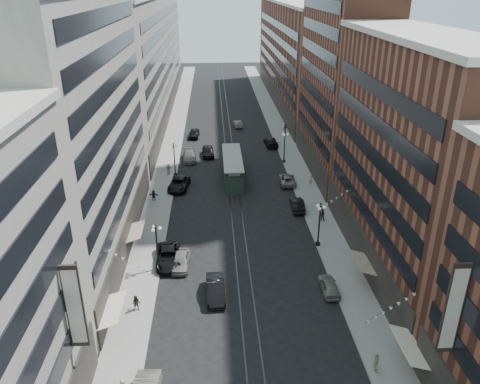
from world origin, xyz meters
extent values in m
plane|color=black|center=(0.00, 60.00, 0.00)|extent=(220.00, 220.00, 0.00)
cube|color=gray|center=(-11.00, 70.00, 0.07)|extent=(4.00, 180.00, 0.15)
cube|color=gray|center=(11.00, 70.00, 0.07)|extent=(4.00, 180.00, 0.15)
cube|color=#2D2D33|center=(-0.70, 70.00, 0.01)|extent=(0.12, 180.00, 0.02)
cube|color=#2D2D33|center=(0.70, 70.00, 0.01)|extent=(0.12, 180.00, 0.02)
cube|color=gray|center=(-17.00, 33.00, 14.00)|extent=(8.00, 36.00, 28.00)
cube|color=gray|center=(-17.00, 96.00, 13.00)|extent=(8.00, 90.00, 26.00)
cube|color=brown|center=(17.00, 28.00, 12.00)|extent=(8.00, 30.00, 24.00)
cube|color=brown|center=(17.00, 56.00, 21.00)|extent=(8.00, 26.00, 42.00)
cube|color=brown|center=(17.00, 105.00, 12.00)|extent=(8.00, 72.00, 24.00)
cylinder|color=black|center=(-9.20, 28.00, 0.30)|extent=(0.56, 0.56, 0.30)
cylinder|color=black|center=(-9.20, 28.00, 2.75)|extent=(0.18, 0.18, 5.20)
sphere|color=black|center=(-9.20, 28.00, 5.55)|extent=(0.24, 0.24, 0.24)
sphere|color=white|center=(-8.75, 28.00, 5.15)|extent=(0.36, 0.36, 0.36)
sphere|color=white|center=(-9.42, 28.39, 5.15)|extent=(0.36, 0.36, 0.36)
sphere|color=white|center=(-9.42, 27.61, 5.15)|extent=(0.36, 0.36, 0.36)
cylinder|color=black|center=(-9.20, 55.00, 0.30)|extent=(0.56, 0.56, 0.30)
cylinder|color=black|center=(-9.20, 55.00, 2.75)|extent=(0.18, 0.18, 5.20)
sphere|color=black|center=(-9.20, 55.00, 5.55)|extent=(0.24, 0.24, 0.24)
sphere|color=white|center=(-8.75, 55.00, 5.15)|extent=(0.36, 0.36, 0.36)
sphere|color=white|center=(-9.42, 55.39, 5.15)|extent=(0.36, 0.36, 0.36)
sphere|color=white|center=(-9.42, 54.61, 5.15)|extent=(0.36, 0.36, 0.36)
cylinder|color=black|center=(9.20, 32.00, 0.30)|extent=(0.56, 0.56, 0.30)
cylinder|color=black|center=(9.20, 32.00, 2.75)|extent=(0.18, 0.18, 5.20)
sphere|color=black|center=(9.20, 32.00, 5.55)|extent=(0.24, 0.24, 0.24)
sphere|color=white|center=(9.65, 32.00, 5.15)|extent=(0.36, 0.36, 0.36)
sphere|color=white|center=(8.97, 32.39, 5.15)|extent=(0.36, 0.36, 0.36)
sphere|color=white|center=(8.97, 31.61, 5.15)|extent=(0.36, 0.36, 0.36)
cylinder|color=black|center=(9.20, 60.00, 0.30)|extent=(0.56, 0.56, 0.30)
cylinder|color=black|center=(9.20, 60.00, 2.75)|extent=(0.18, 0.18, 5.20)
sphere|color=black|center=(9.20, 60.00, 5.55)|extent=(0.24, 0.24, 0.24)
sphere|color=white|center=(9.65, 60.00, 5.15)|extent=(0.36, 0.36, 0.36)
sphere|color=white|center=(8.97, 60.39, 5.15)|extent=(0.36, 0.36, 0.36)
sphere|color=white|center=(8.97, 59.61, 5.15)|extent=(0.36, 0.36, 0.36)
cube|color=#233728|center=(0.00, 53.46, 1.42)|extent=(2.72, 13.08, 2.83)
cube|color=gray|center=(0.00, 53.46, 3.16)|extent=(1.74, 11.99, 0.65)
cube|color=gray|center=(0.00, 53.46, 3.60)|extent=(2.94, 13.30, 0.16)
cylinder|color=black|center=(0.00, 48.55, 0.38)|extent=(2.51, 0.76, 0.76)
cylinder|color=black|center=(0.00, 58.36, 0.38)|extent=(2.51, 0.76, 0.76)
imported|color=black|center=(-8.24, 29.31, 0.83)|extent=(3.29, 6.19, 1.66)
imported|color=slate|center=(8.40, 23.04, 0.71)|extent=(1.73, 4.21, 1.43)
imported|color=black|center=(-3.06, 22.93, 0.85)|extent=(1.98, 5.22, 1.70)
imported|color=black|center=(-10.58, 21.01, 0.96)|extent=(0.85, 0.55, 1.62)
imported|color=beige|center=(9.66, 12.19, 1.01)|extent=(0.76, 1.10, 1.72)
imported|color=black|center=(-8.29, 49.90, 0.82)|extent=(3.47, 6.21, 1.64)
imported|color=#615E56|center=(-7.17, 62.10, 0.82)|extent=(2.57, 5.73, 1.63)
imported|color=black|center=(-6.80, 75.42, 0.83)|extent=(2.27, 4.99, 1.66)
imported|color=black|center=(8.40, 41.79, 0.76)|extent=(1.71, 4.65, 1.52)
imported|color=slate|center=(8.40, 50.79, 0.71)|extent=(2.62, 5.22, 1.42)
imported|color=black|center=(8.07, 69.30, 0.79)|extent=(2.54, 5.57, 1.58)
imported|color=black|center=(-3.95, 64.26, 0.87)|extent=(2.33, 5.22, 1.74)
imported|color=#68655D|center=(2.35, 82.35, 0.71)|extent=(2.03, 4.45, 1.42)
imported|color=black|center=(-11.63, 45.69, 0.92)|extent=(1.47, 0.57, 1.55)
imported|color=gray|center=(-10.30, 55.40, 1.07)|extent=(1.18, 0.79, 1.84)
imported|color=black|center=(11.04, 38.17, 0.97)|extent=(0.84, 0.53, 1.64)
imported|color=#ABA18D|center=(11.84, 50.03, 1.01)|extent=(0.68, 0.50, 1.72)
imported|color=black|center=(11.97, 77.14, 1.05)|extent=(1.18, 0.52, 1.80)
imported|color=gray|center=(-6.80, 28.44, 0.78)|extent=(2.04, 4.64, 1.55)
camera|label=1|loc=(-2.88, -15.52, 28.83)|focal=35.00mm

